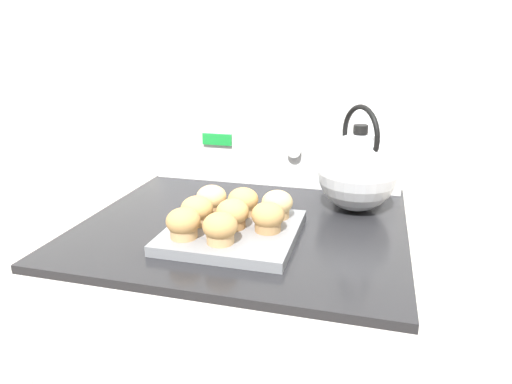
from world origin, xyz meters
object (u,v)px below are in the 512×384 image
object	(u,v)px
tea_kettle	(357,171)
muffin_r1_c1	(232,214)
muffin_pan	(233,232)
muffin_r2_c2	(277,204)
muffin_r1_c2	(268,217)
muffin_r1_c0	(197,211)
muffin_r2_c0	(212,199)
stove_range	(246,383)
muffin_r2_c1	(244,202)
muffin_r0_c0	(183,224)
muffin_r0_c1	(220,228)

from	to	relation	value
tea_kettle	muffin_r1_c1	bearing A→B (deg)	-135.91
muffin_pan	muffin_r2_c2	distance (m)	0.12
muffin_r1_c2	tea_kettle	size ratio (longest dim) A/B	0.27
muffin_r1_c0	muffin_r2_c0	distance (m)	0.08
stove_range	muffin_r2_c1	bearing A→B (deg)	-79.19
muffin_r2_c2	muffin_r1_c1	bearing A→B (deg)	-135.13
muffin_pan	muffin_r2_c0	size ratio (longest dim) A/B	3.92
muffin_pan	muffin_r0_c0	size ratio (longest dim) A/B	3.92
muffin_r1_c1	tea_kettle	distance (m)	0.34
muffin_r1_c1	muffin_r2_c1	bearing A→B (deg)	86.36
muffin_r0_c1	muffin_r2_c0	distance (m)	0.17
stove_range	muffin_r2_c1	xyz separation A→B (m)	(0.00, -0.01, 0.52)
muffin_r1_c1	muffin_r2_c0	size ratio (longest dim) A/B	1.00
muffin_r2_c0	muffin_r1_c2	bearing A→B (deg)	-26.99
muffin_r2_c0	muffin_r2_c2	distance (m)	0.15
stove_range	muffin_r2_c2	distance (m)	0.52
muffin_r0_c0	muffin_r1_c2	distance (m)	0.17
muffin_r0_c1	muffin_r2_c0	world-z (taller)	same
muffin_r0_c1	muffin_r2_c1	distance (m)	0.16
muffin_r1_c0	muffin_r2_c2	size ratio (longest dim) A/B	1.00
stove_range	muffin_r2_c0	xyz separation A→B (m)	(-0.08, -0.02, 0.52)
stove_range	muffin_r1_c1	size ratio (longest dim) A/B	13.49
muffin_r1_c1	muffin_r2_c0	bearing A→B (deg)	133.11
muffin_r1_c0	muffin_r2_c1	xyz separation A→B (m)	(0.08, 0.08, 0.00)
stove_range	muffin_r1_c0	size ratio (longest dim) A/B	13.49
tea_kettle	muffin_r0_c0	bearing A→B (deg)	-135.82
stove_range	muffin_r2_c2	xyz separation A→B (m)	(0.08, -0.01, 0.52)
muffin_r0_c0	tea_kettle	bearing A→B (deg)	44.18
muffin_r0_c1	tea_kettle	distance (m)	0.40
muffin_r1_c2	muffin_r2_c0	size ratio (longest dim) A/B	1.00
muffin_r0_c0	tea_kettle	distance (m)	0.45
stove_range	muffin_r2_c0	world-z (taller)	muffin_r2_c0
muffin_r0_c0	muffin_r0_c1	xyz separation A→B (m)	(0.08, -0.00, 0.00)
muffin_r1_c0	tea_kettle	xyz separation A→B (m)	(0.32, 0.24, 0.05)
stove_range	muffin_r1_c0	distance (m)	0.53
stove_range	muffin_r0_c0	world-z (taller)	muffin_r0_c0
muffin_r0_c0	muffin_r1_c1	bearing A→B (deg)	44.43
muffin_r1_c2	muffin_r2_c2	bearing A→B (deg)	88.38
stove_range	muffin_r0_c1	xyz separation A→B (m)	(-0.00, -0.17, 0.52)
muffin_r0_c0	muffin_r0_c1	distance (m)	0.08
muffin_r1_c1	muffin_r2_c0	xyz separation A→B (m)	(-0.07, 0.08, 0.00)
muffin_r0_c1	muffin_r1_c1	distance (m)	0.08
muffin_r0_c0	muffin_r1_c0	bearing A→B (deg)	90.46
muffin_r0_c1	muffin_r2_c1	world-z (taller)	same
muffin_r0_c1	muffin_r2_c0	xyz separation A→B (m)	(-0.07, 0.16, 0.00)
muffin_r1_c1	tea_kettle	bearing A→B (deg)	44.09
muffin_pan	muffin_r2_c1	size ratio (longest dim) A/B	3.92
muffin_r0_c0	muffin_r1_c0	distance (m)	0.07
stove_range	muffin_r1_c0	bearing A→B (deg)	-130.15
muffin_r0_c0	muffin_r2_c2	distance (m)	0.22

